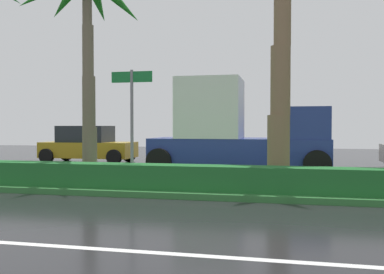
# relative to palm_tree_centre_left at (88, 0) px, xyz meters

# --- Properties ---
(ground_plane) EXTENTS (90.00, 42.00, 0.10)m
(ground_plane) POSITION_rel_palm_tree_centre_left_xyz_m (2.65, 0.69, -5.53)
(ground_plane) COLOR black
(near_lane_divider_stripe) EXTENTS (81.00, 0.14, 0.01)m
(near_lane_divider_stripe) POSITION_rel_palm_tree_centre_left_xyz_m (2.65, -6.31, -5.48)
(near_lane_divider_stripe) COLOR white
(near_lane_divider_stripe) RESTS_ON ground_plane
(median_strip) EXTENTS (85.50, 4.00, 0.15)m
(median_strip) POSITION_rel_palm_tree_centre_left_xyz_m (2.65, -0.31, -5.41)
(median_strip) COLOR #2D6B33
(median_strip) RESTS_ON ground_plane
(median_hedge) EXTENTS (76.50, 0.70, 0.60)m
(median_hedge) POSITION_rel_palm_tree_centre_left_xyz_m (2.65, -1.71, -5.03)
(median_hedge) COLOR #1E6028
(median_hedge) RESTS_ON median_strip
(palm_tree_centre_left) EXTENTS (4.16, 4.38, 6.65)m
(palm_tree_centre_left) POSITION_rel_palm_tree_centre_left_xyz_m (0.00, 0.00, 0.00)
(palm_tree_centre_left) COLOR #6A5D4B
(palm_tree_centre_left) RESTS_ON median_strip
(street_name_sign) EXTENTS (1.10, 0.08, 3.00)m
(street_name_sign) POSITION_rel_palm_tree_centre_left_xyz_m (1.91, -1.40, -3.40)
(street_name_sign) COLOR slate
(street_name_sign) RESTS_ON median_strip
(car_in_traffic_second) EXTENTS (4.30, 2.02, 1.72)m
(car_in_traffic_second) POSITION_rel_palm_tree_centre_left_xyz_m (-3.25, 6.50, -4.66)
(car_in_traffic_second) COLOR #B28C1E
(car_in_traffic_second) RESTS_ON ground_plane
(box_truck_lead) EXTENTS (6.40, 2.64, 3.46)m
(box_truck_lead) POSITION_rel_palm_tree_centre_left_xyz_m (4.05, 3.78, -3.93)
(box_truck_lead) COLOR navy
(box_truck_lead) RESTS_ON ground_plane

